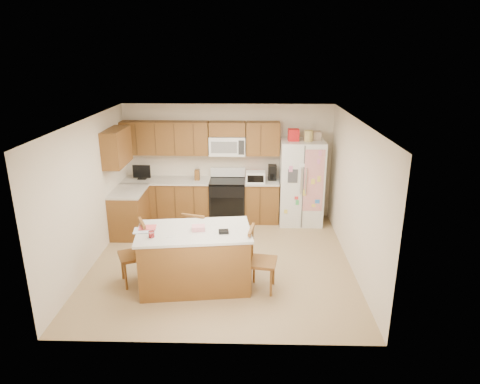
{
  "coord_description": "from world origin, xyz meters",
  "views": [
    {
      "loc": [
        0.5,
        -6.83,
        3.59
      ],
      "look_at": [
        0.31,
        0.35,
        1.18
      ],
      "focal_mm": 32.0,
      "sensor_mm": 36.0,
      "label": 1
    }
  ],
  "objects_px": {
    "refrigerator": "(301,181)",
    "windsor_chair_back": "(197,240)",
    "stove": "(228,200)",
    "island": "(195,258)",
    "windsor_chair_right": "(261,261)",
    "windsor_chair_left": "(135,254)"
  },
  "relations": [
    {
      "from": "windsor_chair_right",
      "to": "windsor_chair_left",
      "type": "bearing_deg",
      "value": 175.27
    },
    {
      "from": "windsor_chair_left",
      "to": "stove",
      "type": "bearing_deg",
      "value": 63.51
    },
    {
      "from": "island",
      "to": "windsor_chair_back",
      "type": "distance_m",
      "value": 0.68
    },
    {
      "from": "windsor_chair_left",
      "to": "windsor_chair_back",
      "type": "bearing_deg",
      "value": 33.42
    },
    {
      "from": "windsor_chair_right",
      "to": "refrigerator",
      "type": "bearing_deg",
      "value": 72.0
    },
    {
      "from": "refrigerator",
      "to": "windsor_chair_back",
      "type": "height_order",
      "value": "refrigerator"
    },
    {
      "from": "island",
      "to": "windsor_chair_back",
      "type": "height_order",
      "value": "island"
    },
    {
      "from": "island",
      "to": "windsor_chair_right",
      "type": "height_order",
      "value": "island"
    },
    {
      "from": "refrigerator",
      "to": "island",
      "type": "xyz_separation_m",
      "value": [
        -1.94,
        -2.69,
        -0.44
      ]
    },
    {
      "from": "windsor_chair_left",
      "to": "windsor_chair_back",
      "type": "xyz_separation_m",
      "value": [
        0.93,
        0.61,
        -0.02
      ]
    },
    {
      "from": "refrigerator",
      "to": "windsor_chair_right",
      "type": "xyz_separation_m",
      "value": [
        -0.91,
        -2.79,
        -0.44
      ]
    },
    {
      "from": "refrigerator",
      "to": "windsor_chair_back",
      "type": "xyz_separation_m",
      "value": [
        -1.98,
        -2.01,
        -0.45
      ]
    },
    {
      "from": "refrigerator",
      "to": "windsor_chair_right",
      "type": "distance_m",
      "value": 2.97
    },
    {
      "from": "windsor_chair_back",
      "to": "windsor_chair_right",
      "type": "distance_m",
      "value": 1.33
    },
    {
      "from": "island",
      "to": "windsor_chair_right",
      "type": "xyz_separation_m",
      "value": [
        1.03,
        -0.1,
        0.01
      ]
    },
    {
      "from": "refrigerator",
      "to": "stove",
      "type": "bearing_deg",
      "value": 177.7
    },
    {
      "from": "stove",
      "to": "windsor_chair_back",
      "type": "xyz_separation_m",
      "value": [
        -0.41,
        -2.07,
        -0.01
      ]
    },
    {
      "from": "refrigerator",
      "to": "windsor_chair_right",
      "type": "bearing_deg",
      "value": -108.0
    },
    {
      "from": "windsor_chair_left",
      "to": "windsor_chair_right",
      "type": "relative_size",
      "value": 1.01
    },
    {
      "from": "refrigerator",
      "to": "windsor_chair_back",
      "type": "relative_size",
      "value": 2.06
    },
    {
      "from": "refrigerator",
      "to": "windsor_chair_left",
      "type": "height_order",
      "value": "refrigerator"
    },
    {
      "from": "stove",
      "to": "windsor_chair_back",
      "type": "distance_m",
      "value": 2.12
    }
  ]
}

